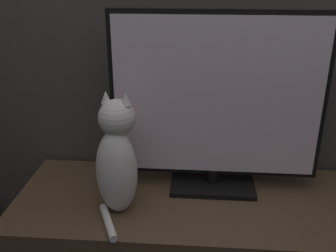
{
  "coord_description": "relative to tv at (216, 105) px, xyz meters",
  "views": [
    {
      "loc": [
        -0.06,
        -0.38,
        1.39
      ],
      "look_at": [
        -0.16,
        0.91,
        0.84
      ],
      "focal_mm": 42.0,
      "sensor_mm": 36.0,
      "label": 1
    }
  ],
  "objects": [
    {
      "name": "tv",
      "position": [
        0.0,
        0.0,
        0.0
      ],
      "size": [
        0.8,
        0.2,
        0.7
      ],
      "color": "black",
      "rests_on": "tv_stand"
    },
    {
      "name": "cat",
      "position": [
        -0.35,
        -0.19,
        -0.14
      ],
      "size": [
        0.17,
        0.29,
        0.45
      ],
      "rotation": [
        0.0,
        0.0,
        -0.19
      ],
      "color": "silver",
      "rests_on": "tv_stand"
    }
  ]
}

